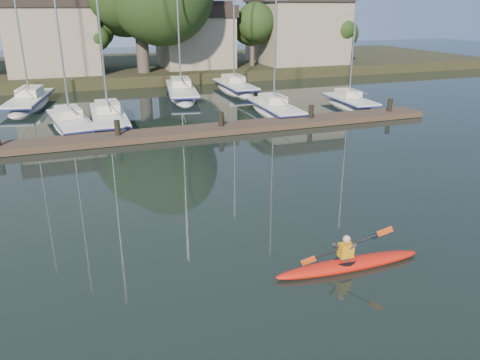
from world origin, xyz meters
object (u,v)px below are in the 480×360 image
object	(u,v)px
sailboat_2	(109,125)
sailboat_4	(349,108)
kayak	(349,262)
sailboat_1	(72,130)
sailboat_3	(275,116)
sailboat_7	(235,93)
dock	(172,133)
sailboat_6	(182,97)
sailboat_5	(30,108)

from	to	relation	value
sailboat_2	sailboat_4	world-z (taller)	sailboat_2
kayak	sailboat_1	size ratio (longest dim) A/B	0.34
sailboat_3	sailboat_7	xyz separation A→B (m)	(0.56, 9.80, -0.01)
dock	sailboat_1	xyz separation A→B (m)	(-5.35, 4.36, -0.39)
sailboat_6	kayak	bearing A→B (deg)	-84.70
dock	sailboat_6	distance (m)	13.54
sailboat_4	sailboat_7	xyz separation A→B (m)	(-5.78, 9.49, -0.02)
kayak	sailboat_6	size ratio (longest dim) A/B	0.26
sailboat_2	sailboat_3	xyz separation A→B (m)	(11.22, -1.12, -0.00)
sailboat_5	sailboat_7	bearing A→B (deg)	13.59
sailboat_6	sailboat_7	size ratio (longest dim) A/B	1.26
dock	sailboat_7	size ratio (longest dim) A/B	2.45
sailboat_4	sailboat_6	distance (m)	14.01
sailboat_4	sailboat_7	distance (m)	11.11
sailboat_1	sailboat_3	xyz separation A→B (m)	(13.55, -0.62, -0.01)
sailboat_7	kayak	bearing A→B (deg)	-102.34
kayak	sailboat_3	world-z (taller)	sailboat_3
kayak	sailboat_5	distance (m)	30.20
sailboat_7	sailboat_1	bearing A→B (deg)	-145.54
kayak	sailboat_7	size ratio (longest dim) A/B	0.33
dock	sailboat_4	bearing A→B (deg)	15.63
sailboat_3	sailboat_7	bearing A→B (deg)	89.18
dock	sailboat_5	size ratio (longest dim) A/B	2.13
sailboat_7	sailboat_4	bearing A→B (deg)	-57.24
sailboat_7	sailboat_3	bearing A→B (deg)	-91.90
sailboat_3	sailboat_6	xyz separation A→B (m)	(-4.44, 9.25, -0.01)
sailboat_5	dock	bearing A→B (deg)	-46.91
sailboat_4	sailboat_7	bearing A→B (deg)	125.57
sailboat_3	sailboat_4	distance (m)	6.35
sailboat_2	sailboat_3	bearing A→B (deg)	-4.25
sailboat_3	sailboat_6	size ratio (longest dim) A/B	0.73
sailboat_4	sailboat_5	bearing A→B (deg)	163.40
sailboat_1	sailboat_4	distance (m)	19.90
sailboat_5	sailboat_7	size ratio (longest dim) A/B	1.15
sailboat_1	sailboat_7	distance (m)	16.84
sailboat_4	sailboat_5	xyz separation A→B (m)	(-22.62, 8.59, -0.01)
kayak	sailboat_5	size ratio (longest dim) A/B	0.29
sailboat_2	sailboat_7	size ratio (longest dim) A/B	1.10
sailboat_1	sailboat_6	world-z (taller)	sailboat_6
sailboat_4	kayak	bearing A→B (deg)	-118.76
dock	sailboat_6	xyz separation A→B (m)	(3.75, 13.00, -0.41)
kayak	sailboat_7	bearing A→B (deg)	78.40
kayak	sailboat_7	distance (m)	30.39
sailboat_2	sailboat_3	distance (m)	11.28
sailboat_1	sailboat_5	bearing A→B (deg)	99.74
sailboat_5	sailboat_4	bearing A→B (deg)	-10.24
sailboat_1	dock	bearing A→B (deg)	-47.65
sailboat_5	sailboat_7	xyz separation A→B (m)	(16.84, 0.89, -0.01)
sailboat_1	sailboat_6	bearing A→B (deg)	35.05
sailboat_4	sailboat_6	world-z (taller)	sailboat_6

